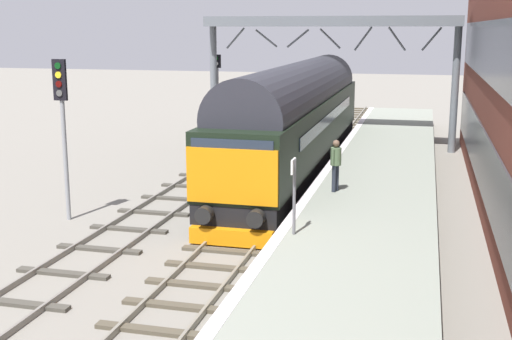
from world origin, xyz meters
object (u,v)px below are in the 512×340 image
object	(u,v)px
signal_post_near	(63,117)
signal_post_mid	(217,88)
platform_number_sign	(294,184)
waiting_passenger	(336,161)
diesel_locomotive	(297,116)

from	to	relation	value
signal_post_near	signal_post_mid	world-z (taller)	signal_post_near
platform_number_sign	waiting_passenger	size ratio (longest dim) A/B	1.17
signal_post_near	waiting_passenger	xyz separation A→B (m)	(8.36, 1.89, -1.34)
signal_post_mid	platform_number_sign	distance (m)	20.56
platform_number_sign	waiting_passenger	world-z (taller)	platform_number_sign
signal_post_mid	signal_post_near	bearing A→B (deg)	-90.00
platform_number_sign	waiting_passenger	xyz separation A→B (m)	(0.41, 4.74, -0.29)
signal_post_mid	platform_number_sign	xyz separation A→B (m)	(7.95, -18.95, -0.62)
diesel_locomotive	signal_post_near	world-z (taller)	signal_post_near
signal_post_mid	platform_number_sign	world-z (taller)	signal_post_mid
diesel_locomotive	waiting_passenger	distance (m)	7.06
signal_post_near	signal_post_mid	distance (m)	16.11
signal_post_near	platform_number_sign	size ratio (longest dim) A/B	2.68
diesel_locomotive	platform_number_sign	xyz separation A→B (m)	(2.08, -11.33, -0.21)
platform_number_sign	waiting_passenger	distance (m)	4.77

